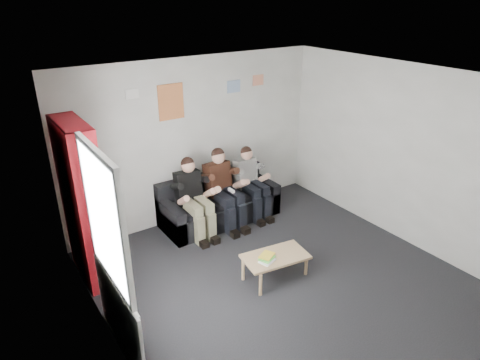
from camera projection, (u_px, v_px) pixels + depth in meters
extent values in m
plane|color=black|center=(291.00, 287.00, 5.69)|extent=(5.00, 5.00, 0.00)
plane|color=white|center=(303.00, 84.00, 4.58)|extent=(5.00, 5.00, 0.00)
plane|color=beige|center=(196.00, 140.00, 7.02)|extent=(4.50, 0.00, 4.50)
plane|color=beige|center=(113.00, 257.00, 3.98)|extent=(0.00, 5.00, 5.00)
plane|color=beige|center=(412.00, 158.00, 6.29)|extent=(0.00, 5.00, 5.00)
cube|color=black|center=(220.00, 210.00, 7.27)|extent=(1.99, 0.81, 0.38)
cube|color=black|center=(210.00, 183.00, 7.36)|extent=(1.99, 0.18, 0.39)
cube|color=black|center=(171.00, 220.00, 6.77)|extent=(0.16, 0.81, 0.54)
cube|color=black|center=(263.00, 192.00, 7.71)|extent=(0.16, 0.81, 0.54)
cube|color=black|center=(222.00, 199.00, 7.12)|extent=(1.66, 0.56, 0.09)
cube|color=maroon|center=(83.00, 204.00, 5.52)|extent=(0.33, 0.98, 2.19)
cube|color=tan|center=(275.00, 257.00, 5.76)|extent=(0.87, 0.48, 0.03)
cylinder|color=tan|center=(261.00, 285.00, 5.48)|extent=(0.04, 0.04, 0.31)
cylinder|color=tan|center=(306.00, 265.00, 5.88)|extent=(0.04, 0.04, 0.31)
cylinder|color=tan|center=(243.00, 270.00, 5.77)|extent=(0.04, 0.04, 0.31)
cylinder|color=tan|center=(288.00, 252.00, 6.18)|extent=(0.04, 0.04, 0.31)
cube|color=white|center=(267.00, 261.00, 5.62)|extent=(0.21, 0.15, 0.02)
cube|color=#56BF44|center=(267.00, 258.00, 5.65)|extent=(0.21, 0.15, 0.02)
cube|color=yellow|center=(267.00, 255.00, 5.68)|extent=(0.21, 0.15, 0.02)
cube|color=black|center=(188.00, 187.00, 6.80)|extent=(0.40, 0.29, 0.56)
sphere|color=tan|center=(188.00, 166.00, 6.62)|extent=(0.22, 0.22, 0.22)
sphere|color=black|center=(187.00, 163.00, 6.61)|extent=(0.21, 0.21, 0.21)
cube|color=gray|center=(198.00, 206.00, 6.66)|extent=(0.36, 0.45, 0.15)
cube|color=gray|center=(205.00, 228.00, 6.62)|extent=(0.34, 0.14, 0.47)
cube|color=black|center=(208.00, 240.00, 6.65)|extent=(0.34, 0.26, 0.10)
cube|color=#462317|center=(218.00, 179.00, 7.09)|extent=(0.41, 0.30, 0.58)
sphere|color=tan|center=(218.00, 157.00, 6.89)|extent=(0.23, 0.23, 0.23)
sphere|color=black|center=(218.00, 154.00, 6.89)|extent=(0.22, 0.22, 0.22)
cube|color=black|center=(228.00, 197.00, 6.94)|extent=(0.37, 0.47, 0.15)
cube|color=black|center=(236.00, 219.00, 6.89)|extent=(0.35, 0.14, 0.47)
cube|color=black|center=(238.00, 230.00, 6.92)|extent=(0.35, 0.27, 0.10)
cube|color=white|center=(231.00, 190.00, 6.80)|extent=(0.04, 0.14, 0.04)
cube|color=silver|center=(245.00, 173.00, 7.37)|extent=(0.37, 0.27, 0.53)
sphere|color=tan|center=(247.00, 154.00, 7.20)|extent=(0.20, 0.20, 0.20)
sphere|color=black|center=(246.00, 152.00, 7.19)|extent=(0.20, 0.20, 0.20)
cube|color=black|center=(255.00, 188.00, 7.24)|extent=(0.33, 0.43, 0.14)
cube|color=black|center=(262.00, 209.00, 7.21)|extent=(0.32, 0.13, 0.47)
cube|color=black|center=(263.00, 220.00, 7.24)|extent=(0.32, 0.24, 0.09)
cylinder|color=white|center=(137.00, 339.00, 4.38)|extent=(0.06, 0.06, 0.60)
cylinder|color=white|center=(134.00, 334.00, 4.44)|extent=(0.06, 0.06, 0.60)
cylinder|color=white|center=(131.00, 330.00, 4.50)|extent=(0.06, 0.06, 0.60)
cylinder|color=white|center=(128.00, 325.00, 4.56)|extent=(0.06, 0.06, 0.60)
cylinder|color=white|center=(126.00, 321.00, 4.62)|extent=(0.06, 0.06, 0.60)
cylinder|color=white|center=(123.00, 316.00, 4.68)|extent=(0.06, 0.06, 0.60)
cylinder|color=white|center=(121.00, 312.00, 4.74)|extent=(0.06, 0.06, 0.60)
cylinder|color=white|center=(118.00, 308.00, 4.80)|extent=(0.06, 0.06, 0.60)
cube|color=white|center=(130.00, 343.00, 4.70)|extent=(0.10, 0.64, 0.04)
cube|color=white|center=(124.00, 302.00, 4.48)|extent=(0.10, 0.64, 0.04)
cube|color=white|center=(104.00, 219.00, 4.02)|extent=(0.02, 1.00, 1.30)
cube|color=white|center=(95.00, 151.00, 3.74)|extent=(0.05, 1.12, 0.06)
cube|color=white|center=(114.00, 278.00, 4.30)|extent=(0.05, 1.12, 0.06)
cube|color=white|center=(120.00, 318.00, 4.51)|extent=(0.03, 1.30, 0.90)
cube|color=gold|center=(171.00, 102.00, 6.52)|extent=(0.42, 0.01, 0.55)
cube|color=#3B76CB|center=(234.00, 86.00, 7.07)|extent=(0.25, 0.01, 0.20)
cube|color=#D84390|center=(258.00, 80.00, 7.30)|extent=(0.22, 0.01, 0.18)
cube|color=white|center=(132.00, 94.00, 6.13)|extent=(0.20, 0.01, 0.14)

